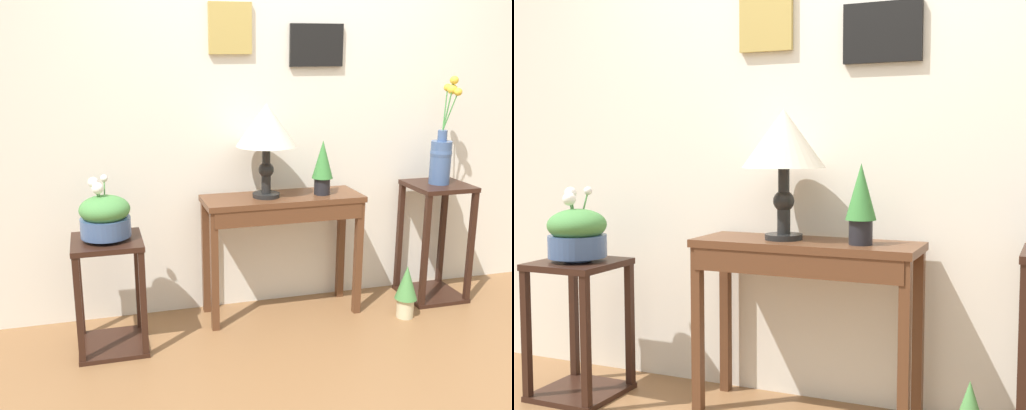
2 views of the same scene
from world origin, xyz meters
TOP-DOWN VIEW (x-y plane):
  - ground_plane at (0.00, 0.00)m, footprint 12.00×12.00m
  - back_wall_with_art at (-0.00, 1.33)m, footprint 9.00×0.13m
  - console_table at (-0.06, 1.05)m, footprint 1.01×0.34m
  - table_lamp at (-0.17, 1.07)m, footprint 0.37×0.37m
  - potted_plant_on_console at (0.19, 1.04)m, footprint 0.13×0.13m
  - pedestal_stand_left at (-1.15, 0.88)m, footprint 0.39×0.39m
  - planter_bowl_wide_left at (-1.15, 0.88)m, footprint 0.28×0.28m
  - pedestal_stand_right at (1.03, 1.04)m, footprint 0.39×0.39m
  - flower_vase_tall_right at (1.04, 1.05)m, footprint 0.18×0.17m
  - potted_plant_floor at (0.69, 0.78)m, footprint 0.14×0.14m

SIDE VIEW (x-z plane):
  - ground_plane at x=0.00m, z-range -0.01..0.00m
  - potted_plant_floor at x=0.69m, z-range 0.02..0.37m
  - pedestal_stand_left at x=-1.15m, z-range 0.00..0.66m
  - pedestal_stand_right at x=1.03m, z-range 0.00..0.81m
  - console_table at x=-0.06m, z-range 0.25..1.05m
  - planter_bowl_wide_left at x=-1.15m, z-range 0.62..0.97m
  - potted_plant_on_console at x=0.19m, z-range 0.81..1.15m
  - flower_vase_tall_right at x=1.04m, z-range 0.67..1.37m
  - table_lamp at x=-0.17m, z-range 0.93..1.51m
  - back_wall_with_art at x=0.00m, z-range 0.00..2.80m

